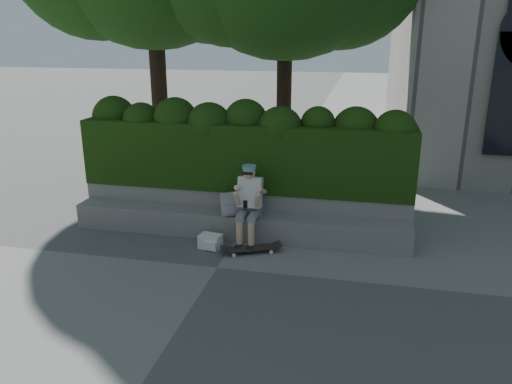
% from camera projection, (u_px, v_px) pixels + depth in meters
% --- Properties ---
extents(ground, '(80.00, 80.00, 0.00)m').
position_uv_depth(ground, '(217.00, 268.00, 7.74)').
color(ground, slate).
rests_on(ground, ground).
extents(bench_ledge, '(6.00, 0.45, 0.45)m').
position_uv_depth(bench_ledge, '(237.00, 225.00, 8.84)').
color(bench_ledge, gray).
rests_on(bench_ledge, ground).
extents(planter_wall, '(6.00, 0.50, 0.75)m').
position_uv_depth(planter_wall, '(243.00, 208.00, 9.23)').
color(planter_wall, gray).
rests_on(planter_wall, ground).
extents(hedge, '(6.00, 1.00, 1.20)m').
position_uv_depth(hedge, '(246.00, 154.00, 9.14)').
color(hedge, black).
rests_on(hedge, planter_wall).
extents(person, '(0.40, 0.76, 1.38)m').
position_uv_depth(person, '(249.00, 201.00, 8.45)').
color(person, slate).
rests_on(person, ground).
extents(skateboard, '(0.90, 0.56, 0.09)m').
position_uv_depth(skateboard, '(251.00, 249.00, 8.24)').
color(skateboard, black).
rests_on(skateboard, ground).
extents(backpack_plaid, '(0.31, 0.27, 0.40)m').
position_uv_depth(backpack_plaid, '(229.00, 204.00, 8.64)').
color(backpack_plaid, silver).
rests_on(backpack_plaid, bench_ledge).
extents(backpack_ground, '(0.40, 0.31, 0.23)m').
position_uv_depth(backpack_ground, '(210.00, 241.00, 8.43)').
color(backpack_ground, white).
rests_on(backpack_ground, ground).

